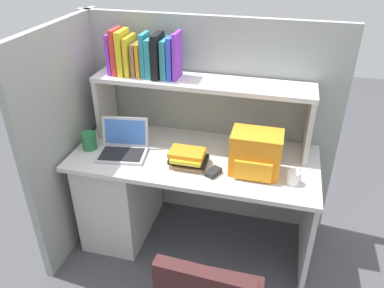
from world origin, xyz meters
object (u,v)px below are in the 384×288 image
at_px(laptop, 123,146).
at_px(snack_canister, 89,141).
at_px(paper_cup, 293,178).
at_px(backpack, 256,154).
at_px(computer_mouse, 213,172).

height_order(laptop, snack_canister, laptop).
xyz_separation_m(laptop, paper_cup, (1.10, -0.07, -0.01)).
bearing_deg(backpack, paper_cup, -15.39).
xyz_separation_m(backpack, computer_mouse, (-0.24, -0.09, -0.11)).
relative_size(backpack, paper_cup, 3.71).
relative_size(laptop, computer_mouse, 3.30).
height_order(laptop, backpack, backpack).
height_order(computer_mouse, paper_cup, paper_cup).
relative_size(laptop, snack_canister, 2.91).
distance_m(backpack, snack_canister, 1.11).
bearing_deg(backpack, laptop, 179.36).
bearing_deg(snack_canister, computer_mouse, -6.29).
height_order(backpack, snack_canister, backpack).
relative_size(laptop, backpack, 1.14).
bearing_deg(computer_mouse, paper_cup, 27.65).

